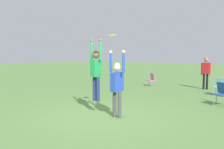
{
  "coord_description": "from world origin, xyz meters",
  "views": [
    {
      "loc": [
        4.5,
        -5.17,
        1.88
      ],
      "look_at": [
        0.03,
        0.45,
        1.3
      ],
      "focal_mm": 35.0,
      "sensor_mm": 36.0,
      "label": 1
    }
  ],
  "objects_px": {
    "person_jumping": "(96,69)",
    "camping_chair_3": "(152,79)",
    "frisbee": "(112,35)",
    "person_spectator_far": "(206,70)",
    "camping_chair_0": "(220,85)",
    "person_defending": "(117,82)",
    "camping_chair_1": "(222,92)"
  },
  "relations": [
    {
      "from": "camping_chair_1",
      "to": "person_jumping",
      "type": "bearing_deg",
      "value": 79.76
    },
    {
      "from": "person_defending",
      "to": "person_spectator_far",
      "type": "distance_m",
      "value": 7.93
    },
    {
      "from": "camping_chair_0",
      "to": "camping_chair_3",
      "type": "relative_size",
      "value": 1.01
    },
    {
      "from": "camping_chair_0",
      "to": "person_spectator_far",
      "type": "distance_m",
      "value": 2.1
    },
    {
      "from": "frisbee",
      "to": "person_spectator_far",
      "type": "relative_size",
      "value": 0.15
    },
    {
      "from": "person_jumping",
      "to": "camping_chair_0",
      "type": "relative_size",
      "value": 2.47
    },
    {
      "from": "camping_chair_1",
      "to": "camping_chair_3",
      "type": "height_order",
      "value": "camping_chair_1"
    },
    {
      "from": "frisbee",
      "to": "camping_chair_3",
      "type": "distance_m",
      "value": 7.82
    },
    {
      "from": "frisbee",
      "to": "camping_chair_3",
      "type": "xyz_separation_m",
      "value": [
        -2.39,
        7.14,
        -2.11
      ]
    },
    {
      "from": "camping_chair_0",
      "to": "person_defending",
      "type": "bearing_deg",
      "value": 89.1
    },
    {
      "from": "person_jumping",
      "to": "frisbee",
      "type": "relative_size",
      "value": 7.49
    },
    {
      "from": "person_jumping",
      "to": "person_spectator_far",
      "type": "distance_m",
      "value": 8.03
    },
    {
      "from": "camping_chair_3",
      "to": "camping_chair_1",
      "type": "bearing_deg",
      "value": 178.78
    },
    {
      "from": "person_jumping",
      "to": "camping_chair_1",
      "type": "height_order",
      "value": "person_jumping"
    },
    {
      "from": "person_jumping",
      "to": "person_spectator_far",
      "type": "xyz_separation_m",
      "value": [
        1.32,
        7.91,
        -0.34
      ]
    },
    {
      "from": "camping_chair_0",
      "to": "camping_chair_3",
      "type": "height_order",
      "value": "camping_chair_0"
    },
    {
      "from": "person_defending",
      "to": "camping_chair_1",
      "type": "height_order",
      "value": "person_defending"
    },
    {
      "from": "person_jumping",
      "to": "camping_chair_3",
      "type": "bearing_deg",
      "value": 14.63
    },
    {
      "from": "person_defending",
      "to": "frisbee",
      "type": "height_order",
      "value": "frisbee"
    },
    {
      "from": "person_defending",
      "to": "camping_chair_0",
      "type": "bearing_deg",
      "value": 166.2
    },
    {
      "from": "frisbee",
      "to": "person_jumping",
      "type": "bearing_deg",
      "value": -163.46
    },
    {
      "from": "person_jumping",
      "to": "person_defending",
      "type": "bearing_deg",
      "value": -90.0
    },
    {
      "from": "camping_chair_0",
      "to": "camping_chair_3",
      "type": "bearing_deg",
      "value": -0.02
    },
    {
      "from": "person_defending",
      "to": "frisbee",
      "type": "bearing_deg",
      "value": -116.24
    },
    {
      "from": "frisbee",
      "to": "person_spectator_far",
      "type": "distance_m",
      "value": 7.92
    },
    {
      "from": "person_defending",
      "to": "camping_chair_3",
      "type": "xyz_separation_m",
      "value": [
        -2.73,
        7.31,
        -0.64
      ]
    },
    {
      "from": "frisbee",
      "to": "camping_chair_0",
      "type": "bearing_deg",
      "value": 72.51
    },
    {
      "from": "person_spectator_far",
      "to": "person_jumping",
      "type": "bearing_deg",
      "value": -93.13
    },
    {
      "from": "person_jumping",
      "to": "frisbee",
      "type": "bearing_deg",
      "value": -73.04
    },
    {
      "from": "camping_chair_0",
      "to": "camping_chair_1",
      "type": "distance_m",
      "value": 2.38
    },
    {
      "from": "camping_chair_1",
      "to": "camping_chair_3",
      "type": "bearing_deg",
      "value": -7.1
    },
    {
      "from": "frisbee",
      "to": "camping_chair_1",
      "type": "relative_size",
      "value": 0.32
    }
  ]
}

